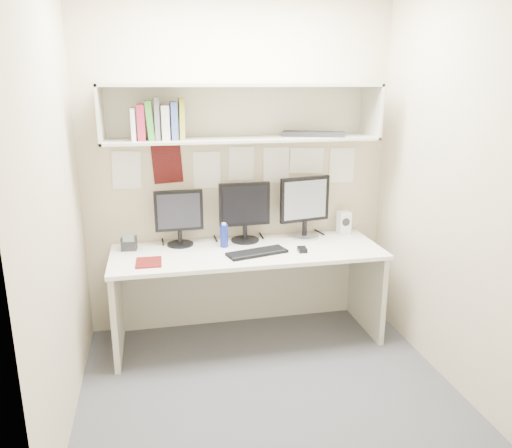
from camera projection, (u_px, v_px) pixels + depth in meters
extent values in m
cube|color=#414145|center=(267.00, 385.00, 3.30)|extent=(2.40, 2.00, 0.01)
cube|color=#BBAE8F|center=(239.00, 166.00, 3.89)|extent=(2.40, 0.02, 2.60)
cube|color=#BBAE8F|center=(324.00, 243.00, 2.00)|extent=(2.40, 0.02, 2.60)
cube|color=#BBAE8F|center=(53.00, 202.00, 2.71)|extent=(0.02, 2.00, 2.60)
cube|color=#BBAE8F|center=(451.00, 184.00, 3.18)|extent=(0.02, 2.00, 2.60)
cube|color=white|center=(248.00, 252.00, 3.71)|extent=(2.00, 0.70, 0.03)
cube|color=beige|center=(240.00, 281.00, 4.12)|extent=(1.96, 0.02, 0.70)
cube|color=beige|center=(243.00, 139.00, 3.64)|extent=(2.00, 0.38, 0.02)
cube|color=beige|center=(243.00, 85.00, 3.54)|extent=(2.00, 0.38, 0.02)
cube|color=beige|center=(239.00, 111.00, 3.76)|extent=(2.00, 0.02, 0.40)
cube|color=beige|center=(100.00, 114.00, 3.40)|extent=(0.02, 0.38, 0.40)
cube|color=beige|center=(371.00, 111.00, 3.79)|extent=(0.02, 0.38, 0.40)
cylinder|color=black|center=(180.00, 244.00, 3.81)|extent=(0.20, 0.20, 0.01)
cylinder|color=black|center=(180.00, 237.00, 3.80)|extent=(0.03, 0.03, 0.10)
cube|color=black|center=(179.00, 211.00, 3.76)|extent=(0.37, 0.05, 0.31)
cube|color=black|center=(179.00, 211.00, 3.74)|extent=(0.32, 0.02, 0.26)
cylinder|color=black|center=(245.00, 240.00, 3.91)|extent=(0.22, 0.22, 0.02)
cylinder|color=black|center=(245.00, 232.00, 3.90)|extent=(0.04, 0.04, 0.11)
cube|color=black|center=(245.00, 204.00, 3.85)|extent=(0.40, 0.05, 0.34)
cube|color=black|center=(245.00, 205.00, 3.83)|extent=(0.35, 0.02, 0.29)
cylinder|color=#A5A5AA|center=(304.00, 236.00, 4.01)|extent=(0.23, 0.23, 0.02)
cylinder|color=black|center=(304.00, 228.00, 3.99)|extent=(0.04, 0.04, 0.12)
cube|color=black|center=(305.00, 199.00, 3.94)|extent=(0.42, 0.12, 0.36)
cube|color=#B2B1B7|center=(306.00, 200.00, 3.92)|extent=(0.36, 0.08, 0.30)
cube|color=black|center=(257.00, 253.00, 3.61)|extent=(0.46, 0.26, 0.02)
cube|color=black|center=(302.00, 250.00, 3.67)|extent=(0.07, 0.10, 0.03)
cube|color=silver|center=(344.00, 223.00, 4.08)|extent=(0.10, 0.10, 0.19)
cylinder|color=black|center=(346.00, 222.00, 4.03)|extent=(0.07, 0.01, 0.07)
cylinder|color=navy|center=(224.00, 236.00, 3.75)|extent=(0.06, 0.06, 0.17)
cylinder|color=white|center=(224.00, 224.00, 3.73)|extent=(0.03, 0.03, 0.02)
cube|color=#58110F|center=(149.00, 262.00, 3.43)|extent=(0.18, 0.22, 0.01)
cube|color=black|center=(129.00, 243.00, 3.70)|extent=(0.12, 0.10, 0.10)
cube|color=#4C6659|center=(128.00, 238.00, 3.63)|extent=(0.08, 0.02, 0.05)
cube|color=silver|center=(133.00, 124.00, 3.45)|extent=(0.03, 0.18, 0.22)
cube|color=maroon|center=(141.00, 122.00, 3.45)|extent=(0.05, 0.18, 0.25)
cube|color=#327E2A|center=(150.00, 120.00, 3.46)|extent=(0.04, 0.18, 0.27)
cube|color=#56585C|center=(157.00, 119.00, 3.47)|extent=(0.03, 0.18, 0.29)
cube|color=#B8B9B2|center=(165.00, 123.00, 3.49)|extent=(0.05, 0.18, 0.24)
cube|color=#384C8E|center=(174.00, 121.00, 3.50)|extent=(0.05, 0.18, 0.26)
cube|color=olive|center=(182.00, 119.00, 3.50)|extent=(0.04, 0.18, 0.29)
cube|color=black|center=(313.00, 134.00, 3.75)|extent=(0.50, 0.34, 0.03)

